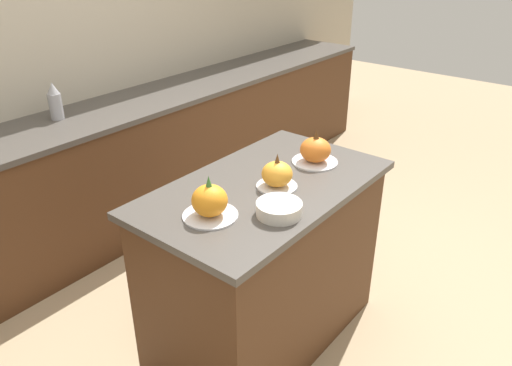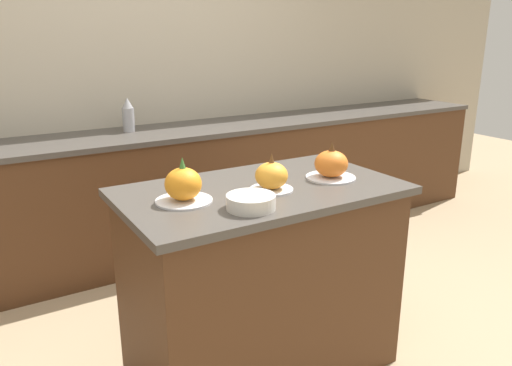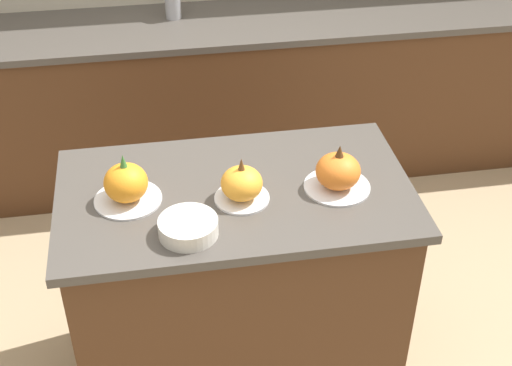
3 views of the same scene
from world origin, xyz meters
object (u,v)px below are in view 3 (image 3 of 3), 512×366
pumpkin_cake_center (242,185)px  mixing_bowl (188,227)px  pumpkin_cake_right (338,173)px  pumpkin_cake_left (126,184)px

pumpkin_cake_center → mixing_bowl: (-0.20, -0.16, -0.03)m
pumpkin_cake_right → mixing_bowl: bearing=-162.5°
pumpkin_cake_right → mixing_bowl: size_ratio=1.21×
pumpkin_cake_left → pumpkin_cake_center: 0.39m
pumpkin_cake_left → pumpkin_cake_right: bearing=-3.8°
pumpkin_cake_left → mixing_bowl: bearing=-49.1°
pumpkin_cake_left → pumpkin_cake_center: (0.38, -0.06, -0.01)m
pumpkin_cake_left → mixing_bowl: (0.19, -0.22, -0.04)m
pumpkin_cake_center → mixing_bowl: 0.25m
pumpkin_cake_left → mixing_bowl: 0.29m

